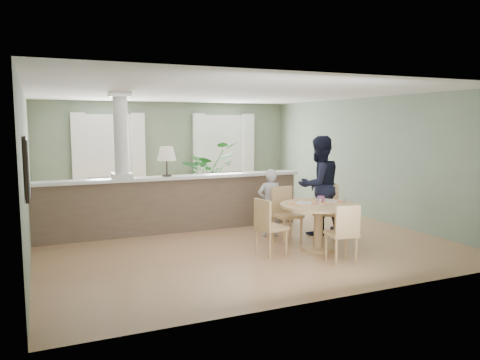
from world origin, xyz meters
name	(u,v)px	position (x,y,z in m)	size (l,w,h in m)	color
ground	(222,230)	(0.00, 0.00, 0.00)	(8.00, 8.00, 0.00)	tan
room_shell	(209,139)	(-0.03, 0.63, 1.81)	(7.02, 8.02, 2.71)	gray
pony_wall	(171,197)	(-0.99, 0.20, 0.71)	(5.32, 0.38, 2.70)	brown
sofa	(216,196)	(0.52, 1.70, 0.40)	(2.76, 1.08, 0.81)	olive
houseplant	(208,173)	(0.79, 3.01, 0.82)	(1.48, 1.29, 1.65)	#2B6A2A
dining_table	(319,213)	(0.96, -2.03, 0.62)	(1.29, 1.29, 0.88)	tan
chair_far_boy	(285,211)	(0.74, -1.27, 0.54)	(0.47, 0.47, 0.98)	tan
chair_far_man	(326,209)	(1.58, -1.34, 0.54)	(0.62, 0.62, 0.98)	tan
chair_near	(344,231)	(0.87, -2.85, 0.50)	(0.47, 0.47, 0.91)	tan
chair_side	(268,224)	(0.02, -2.00, 0.51)	(0.50, 0.50, 0.93)	tan
child_person	(270,203)	(0.64, -0.86, 0.64)	(0.47, 0.31, 1.28)	#ACACB2
man_person	(319,185)	(1.59, -1.06, 0.95)	(0.92, 0.72, 1.89)	black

